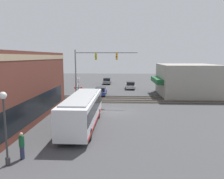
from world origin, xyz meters
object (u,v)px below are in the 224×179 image
at_px(parked_car_blue, 101,91).
at_px(parked_car_grey, 107,81).
at_px(crossing_signal, 78,88).
at_px(pedestrian_by_lamp, 22,145).
at_px(parked_car_silver, 130,85).
at_px(streetlamp, 5,122).
at_px(city_bus, 83,110).
at_px(pedestrian_at_crossing, 84,97).

bearing_deg(parked_car_blue, parked_car_grey, 0.00).
relative_size(crossing_signal, parked_car_grey, 0.83).
bearing_deg(pedestrian_by_lamp, parked_car_silver, -14.35).
distance_m(crossing_signal, parked_car_blue, 7.77).
relative_size(crossing_signal, streetlamp, 0.83).
distance_m(crossing_signal, streetlamp, 17.73).
bearing_deg(city_bus, pedestrian_at_crossing, 9.68).
xyz_separation_m(streetlamp, parked_car_grey, (40.76, -3.30, -2.05)).
height_order(streetlamp, parked_car_silver, streetlamp).
height_order(city_bus, pedestrian_at_crossing, city_bus).
distance_m(crossing_signal, parked_car_grey, 23.24).
bearing_deg(streetlamp, city_bus, -23.45).
height_order(streetlamp, pedestrian_at_crossing, streetlamp).
bearing_deg(parked_car_silver, parked_car_grey, 34.08).
bearing_deg(parked_car_silver, city_bus, 167.89).
xyz_separation_m(city_bus, pedestrian_at_crossing, (10.31, 1.76, -0.78)).
bearing_deg(streetlamp, parked_car_grey, -4.63).
distance_m(parked_car_blue, pedestrian_at_crossing, 7.20).
bearing_deg(crossing_signal, parked_car_grey, -6.00).
relative_size(parked_car_blue, parked_car_silver, 0.95).
distance_m(parked_car_blue, parked_car_silver, 9.55).
bearing_deg(parked_car_blue, city_bus, 180.00).
relative_size(city_bus, pedestrian_at_crossing, 6.03).
bearing_deg(pedestrian_at_crossing, streetlamp, 175.07).
xyz_separation_m(crossing_signal, pedestrian_at_crossing, (0.23, -0.67, -1.40)).
relative_size(parked_car_blue, pedestrian_by_lamp, 2.47).
bearing_deg(parked_car_blue, crossing_signal, 161.40).
relative_size(streetlamp, pedestrian_by_lamp, 2.55).
height_order(streetlamp, pedestrian_by_lamp, streetlamp).
bearing_deg(pedestrian_at_crossing, pedestrian_by_lamp, 176.60).
height_order(crossing_signal, pedestrian_at_crossing, crossing_signal).
xyz_separation_m(city_bus, pedestrian_by_lamp, (-6.78, 2.77, -0.75)).
relative_size(parked_car_silver, pedestrian_at_crossing, 2.68).
xyz_separation_m(parked_car_silver, pedestrian_by_lamp, (-31.94, 8.17, 0.21)).
bearing_deg(city_bus, parked_car_blue, -0.00).
xyz_separation_m(crossing_signal, parked_car_blue, (7.21, -2.42, -1.63)).
height_order(crossing_signal, parked_car_grey, crossing_signal).
height_order(city_bus, streetlamp, streetlamp).
height_order(crossing_signal, streetlamp, streetlamp).
distance_m(crossing_signal, pedestrian_at_crossing, 1.57).
relative_size(city_bus, parked_car_blue, 2.37).
distance_m(city_bus, parked_car_blue, 17.32).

